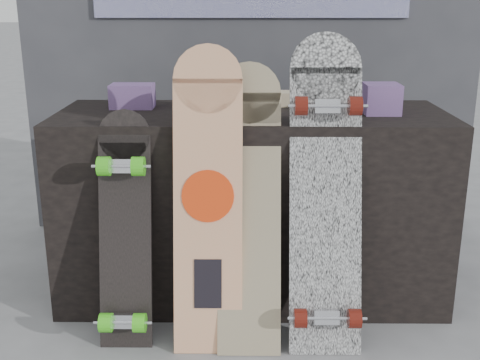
{
  "coord_description": "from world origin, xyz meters",
  "views": [
    {
      "loc": [
        -0.03,
        -1.94,
        1.25
      ],
      "look_at": [
        -0.05,
        0.2,
        0.6
      ],
      "focal_mm": 45.0,
      "sensor_mm": 36.0,
      "label": 1
    }
  ],
  "objects_px": {
    "vendor_table": "(252,204)",
    "longboard_cascadia": "(326,187)",
    "longboard_celtic": "(249,198)",
    "skateboard_dark": "(124,228)",
    "longboard_geisha": "(208,192)"
  },
  "relations": [
    {
      "from": "vendor_table",
      "to": "longboard_geisha",
      "type": "distance_m",
      "value": 0.45
    },
    {
      "from": "skateboard_dark",
      "to": "longboard_celtic",
      "type": "bearing_deg",
      "value": 4.66
    },
    {
      "from": "longboard_geisha",
      "to": "longboard_celtic",
      "type": "xyz_separation_m",
      "value": [
        0.15,
        0.03,
        -0.03
      ]
    },
    {
      "from": "vendor_table",
      "to": "skateboard_dark",
      "type": "distance_m",
      "value": 0.61
    },
    {
      "from": "vendor_table",
      "to": "longboard_celtic",
      "type": "relative_size",
      "value": 1.56
    },
    {
      "from": "vendor_table",
      "to": "longboard_cascadia",
      "type": "xyz_separation_m",
      "value": [
        0.26,
        -0.35,
        0.19
      ]
    },
    {
      "from": "vendor_table",
      "to": "longboard_geisha",
      "type": "bearing_deg",
      "value": -113.4
    },
    {
      "from": "longboard_celtic",
      "to": "longboard_cascadia",
      "type": "bearing_deg",
      "value": -0.46
    },
    {
      "from": "vendor_table",
      "to": "longboard_celtic",
      "type": "xyz_separation_m",
      "value": [
        -0.01,
        -0.35,
        0.15
      ]
    },
    {
      "from": "skateboard_dark",
      "to": "longboard_cascadia",
      "type": "bearing_deg",
      "value": 2.73
    },
    {
      "from": "longboard_celtic",
      "to": "longboard_geisha",
      "type": "bearing_deg",
      "value": -170.38
    },
    {
      "from": "longboard_celtic",
      "to": "vendor_table",
      "type": "bearing_deg",
      "value": 87.88
    },
    {
      "from": "longboard_geisha",
      "to": "skateboard_dark",
      "type": "relative_size",
      "value": 1.27
    },
    {
      "from": "vendor_table",
      "to": "skateboard_dark",
      "type": "height_order",
      "value": "skateboard_dark"
    },
    {
      "from": "longboard_cascadia",
      "to": "skateboard_dark",
      "type": "relative_size",
      "value": 1.31
    }
  ]
}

